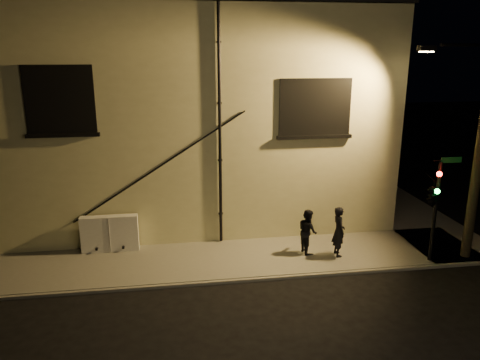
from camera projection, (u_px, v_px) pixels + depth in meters
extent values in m
plane|color=black|center=(288.00, 278.00, 14.80)|extent=(90.00, 90.00, 0.00)
cube|color=slate|center=(191.00, 262.00, 15.78)|extent=(20.00, 3.00, 0.12)
cube|color=slate|center=(375.00, 192.00, 23.34)|extent=(3.00, 16.00, 0.12)
cube|color=beige|center=(180.00, 109.00, 21.76)|extent=(16.00, 12.00, 8.50)
cube|color=black|center=(176.00, 9.00, 20.56)|extent=(16.20, 12.20, 0.30)
cube|color=black|center=(60.00, 100.00, 15.14)|extent=(2.20, 0.10, 2.20)
cube|color=black|center=(60.00, 99.00, 15.16)|extent=(1.98, 0.05, 1.98)
cube|color=black|center=(315.00, 107.00, 16.50)|extent=(2.60, 0.10, 2.00)
cube|color=#A5B28C|center=(315.00, 107.00, 16.51)|extent=(2.38, 0.05, 1.78)
cylinder|color=black|center=(220.00, 129.00, 16.14)|extent=(0.11, 0.11, 8.30)
cylinder|color=black|center=(157.00, 168.00, 16.21)|extent=(5.96, 0.04, 3.75)
cylinder|color=black|center=(161.00, 166.00, 16.21)|extent=(5.96, 0.04, 3.75)
cube|color=silver|center=(110.00, 233.00, 16.33)|extent=(1.96, 0.33, 1.29)
imported|color=black|center=(339.00, 231.00, 15.91)|extent=(0.42, 0.64, 1.75)
imported|color=black|center=(308.00, 231.00, 16.18)|extent=(0.70, 0.84, 1.56)
cylinder|color=black|center=(435.00, 212.00, 15.31)|extent=(0.12, 0.12, 3.40)
imported|color=black|center=(433.00, 193.00, 14.97)|extent=(0.92, 2.09, 0.83)
sphere|color=#FF140C|center=(439.00, 174.00, 14.62)|extent=(0.17, 0.17, 0.17)
sphere|color=#14FF3F|center=(437.00, 191.00, 14.77)|extent=(0.17, 0.17, 0.17)
cube|color=#0C4C1E|center=(451.00, 160.00, 14.88)|extent=(0.70, 0.03, 0.18)
cylinder|color=black|center=(480.00, 151.00, 15.09)|extent=(0.32, 0.32, 7.63)
cylinder|color=black|center=(460.00, 45.00, 14.60)|extent=(1.93, 1.05, 0.10)
cube|color=black|center=(427.00, 48.00, 15.03)|extent=(0.55, 0.28, 0.18)
cube|color=#FFC672|center=(426.00, 52.00, 15.06)|extent=(0.42, 0.20, 0.04)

